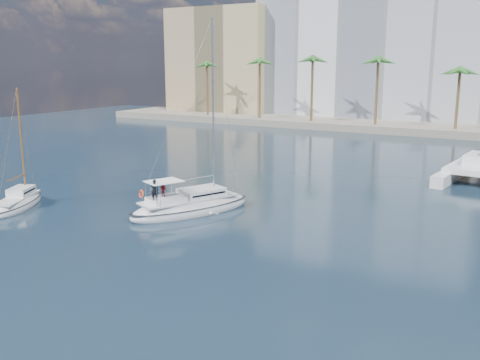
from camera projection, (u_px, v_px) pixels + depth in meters
The scene contains 9 objects.
ground at pixel (232, 230), 36.29m from camera, with size 160.00×160.00×0.00m, color black.
quay at pixel (420, 128), 87.89m from camera, with size 120.00×14.00×1.20m, color gray.
building_modern at pixel (373, 47), 100.99m from camera, with size 42.00×16.00×28.00m, color white.
building_tan_left at pixel (227, 63), 112.78m from camera, with size 22.00×14.00×22.00m, color tan.
palm_left at pixel (230, 67), 98.88m from camera, with size 3.60×3.60×12.30m.
palm_centre at pixel (419, 68), 82.42m from camera, with size 3.60×3.60×12.30m.
main_sloop at pixel (191, 206), 40.41m from camera, with size 7.10×10.56×15.05m.
small_sloop at pixel (18, 203), 41.82m from camera, with size 4.86×7.06×9.78m.
seagull at pixel (212, 213), 38.19m from camera, with size 1.21×0.52×0.22m.
Camera 1 is at (17.68, -29.88, 11.12)m, focal length 40.00 mm.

